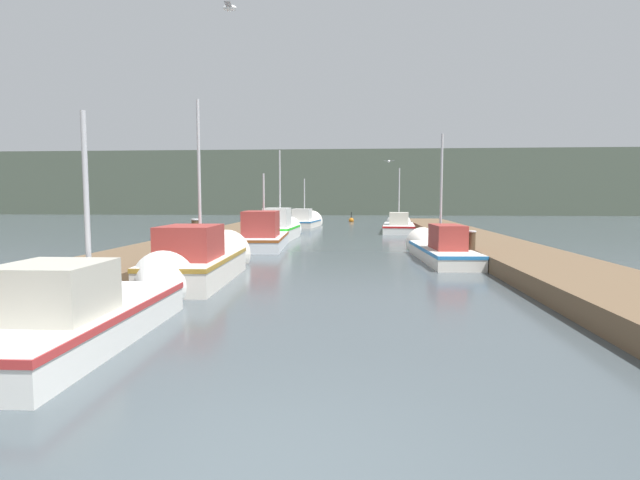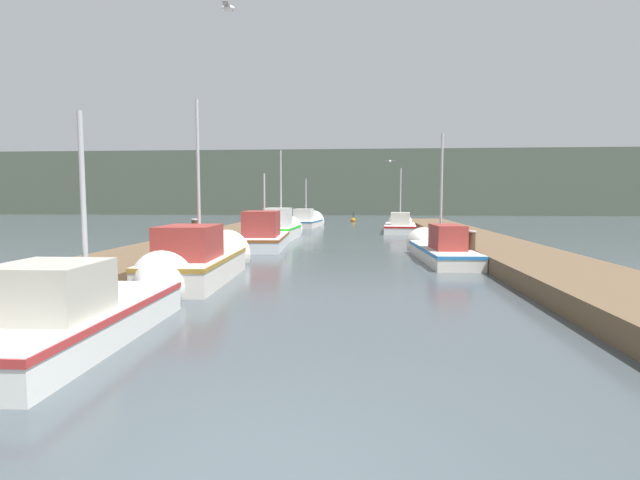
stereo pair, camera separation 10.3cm
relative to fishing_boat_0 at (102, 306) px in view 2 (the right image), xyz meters
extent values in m
cube|color=brown|center=(-2.48, 11.91, -0.15)|extent=(2.78, 40.00, 0.45)
cube|color=brown|center=(9.11, 11.91, -0.15)|extent=(2.78, 40.00, 0.45)
cube|color=#4C5647|center=(3.31, 58.66, 3.46)|extent=(120.00, 16.00, 7.67)
cube|color=silver|center=(0.02, -0.76, -0.11)|extent=(1.64, 4.55, 0.53)
cube|color=#AF2F2F|center=(0.02, -0.76, 0.09)|extent=(1.67, 4.58, 0.10)
cone|color=silver|center=(-0.04, 2.05, -0.11)|extent=(1.49, 1.15, 1.46)
cube|color=#B2AD9E|center=(0.03, -1.33, 0.51)|extent=(1.25, 1.34, 0.72)
cylinder|color=#B2B2B7|center=(0.01, -0.43, 1.58)|extent=(0.08, 0.08, 2.86)
cube|color=silver|center=(0.03, 4.57, -0.05)|extent=(1.79, 4.49, 0.65)
cube|color=olive|center=(0.03, 4.57, 0.21)|extent=(1.83, 4.53, 0.10)
cone|color=silver|center=(-0.08, 7.33, -0.05)|extent=(1.58, 1.16, 1.54)
cube|color=#99332D|center=(0.05, 4.01, 0.67)|extent=(1.32, 1.79, 0.79)
cylinder|color=#B2B2B7|center=(0.02, 4.90, 2.23)|extent=(0.08, 0.08, 3.92)
cube|color=silver|center=(6.86, 9.15, -0.14)|extent=(1.67, 5.24, 0.47)
cube|color=#2978C0|center=(6.86, 9.15, 0.03)|extent=(1.70, 5.27, 0.10)
cone|color=silver|center=(6.69, 12.31, -0.14)|extent=(1.39, 1.23, 1.33)
cube|color=#99332D|center=(6.90, 8.51, 0.48)|extent=(0.99, 1.69, 0.77)
cylinder|color=#B2B2B7|center=(6.84, 9.54, 1.97)|extent=(0.08, 0.08, 3.76)
cube|color=silver|center=(0.10, 12.91, -0.11)|extent=(2.04, 4.88, 0.54)
cube|color=#93481D|center=(0.10, 12.91, 0.10)|extent=(2.07, 4.91, 0.10)
cone|color=silver|center=(-0.08, 15.89, -0.11)|extent=(1.73, 1.28, 1.66)
cube|color=#99332D|center=(0.14, 12.32, 0.67)|extent=(1.45, 2.02, 1.02)
cylinder|color=#B2B2B7|center=(0.08, 13.27, 1.45)|extent=(0.08, 0.08, 2.57)
cube|color=silver|center=(0.09, 17.31, -0.05)|extent=(1.68, 3.88, 0.65)
cube|color=#24D020|center=(0.09, 17.31, 0.21)|extent=(1.72, 3.91, 0.10)
cone|color=silver|center=(0.17, 19.63, -0.05)|extent=(1.50, 0.88, 1.47)
cube|color=silver|center=(0.07, 16.83, 0.74)|extent=(1.24, 1.44, 0.94)
cylinder|color=#B2B2B7|center=(0.10, 17.59, 2.18)|extent=(0.08, 0.08, 3.83)
cube|color=silver|center=(6.53, 22.81, -0.13)|extent=(2.18, 5.22, 0.50)
cube|color=red|center=(6.53, 22.81, 0.06)|extent=(2.21, 5.25, 0.10)
cone|color=silver|center=(6.77, 25.86, -0.13)|extent=(1.77, 1.16, 1.69)
cube|color=#B2AD9E|center=(6.48, 22.18, 0.48)|extent=(1.22, 1.73, 0.72)
cylinder|color=#B2B2B7|center=(6.56, 23.19, 1.80)|extent=(0.08, 0.08, 3.37)
cube|color=silver|center=(0.21, 27.70, -0.14)|extent=(2.20, 4.10, 0.48)
cube|color=#2A6DAA|center=(0.21, 27.70, 0.04)|extent=(2.23, 4.13, 0.10)
cone|color=silver|center=(0.46, 30.15, -0.14)|extent=(1.80, 1.18, 1.71)
cube|color=silver|center=(0.16, 27.21, 0.52)|extent=(1.34, 1.38, 0.83)
cylinder|color=#B2B2B7|center=(0.24, 27.99, 1.58)|extent=(0.08, 0.08, 2.95)
cylinder|color=#473523|center=(7.61, 8.34, 0.14)|extent=(0.24, 0.24, 1.03)
cylinder|color=silver|center=(7.61, 8.34, 0.67)|extent=(0.27, 0.27, 0.04)
cylinder|color=#473523|center=(-1.28, 8.44, 0.31)|extent=(0.25, 0.25, 1.37)
cylinder|color=silver|center=(-1.28, 8.44, 1.01)|extent=(0.29, 0.29, 0.04)
sphere|color=#BF6513|center=(3.51, 35.42, -0.25)|extent=(0.45, 0.45, 0.45)
cylinder|color=black|center=(3.51, 35.42, 0.22)|extent=(0.06, 0.06, 0.50)
ellipsoid|color=white|center=(1.39, 2.83, 5.60)|extent=(0.28, 0.15, 0.12)
cube|color=gray|center=(1.39, 2.97, 5.62)|extent=(0.13, 0.28, 0.07)
cube|color=gray|center=(1.40, 2.70, 5.62)|extent=(0.13, 0.28, 0.07)
ellipsoid|color=white|center=(5.69, 19.51, 3.65)|extent=(0.18, 0.30, 0.12)
cube|color=gray|center=(5.56, 19.53, 3.67)|extent=(0.29, 0.16, 0.07)
cube|color=gray|center=(5.83, 19.49, 3.67)|extent=(0.29, 0.16, 0.07)
camera|label=1|loc=(4.03, -7.57, 1.74)|focal=28.00mm
camera|label=2|loc=(4.13, -7.56, 1.74)|focal=28.00mm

